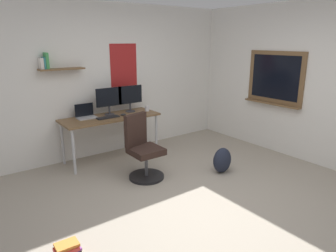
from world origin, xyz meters
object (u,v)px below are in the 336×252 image
at_px(office_chair, 143,151).
at_px(laptop, 86,115).
at_px(desk, 111,120).
at_px(coffee_mug, 147,108).
at_px(backpack, 222,160).
at_px(book_stack_on_floor, 68,251).
at_px(computer_mouse, 123,115).
at_px(monitor_secondary, 130,97).
at_px(monitor_primary, 109,99).
at_px(keyboard, 108,117).

relative_size(office_chair, laptop, 3.06).
distance_m(desk, coffee_mug, 0.72).
distance_m(backpack, book_stack_on_floor, 2.63).
relative_size(office_chair, coffee_mug, 10.33).
bearing_deg(backpack, desk, 125.67).
bearing_deg(computer_mouse, monitor_secondary, 36.08).
xyz_separation_m(laptop, coffee_mug, (1.08, -0.18, -0.01)).
bearing_deg(computer_mouse, coffee_mug, 5.57).
height_order(laptop, computer_mouse, laptop).
bearing_deg(monitor_primary, coffee_mug, -10.98).
distance_m(computer_mouse, coffee_mug, 0.52).
bearing_deg(monitor_secondary, computer_mouse, -143.92).
distance_m(monitor_primary, book_stack_on_floor, 2.78).
bearing_deg(keyboard, computer_mouse, -0.00).
bearing_deg(book_stack_on_floor, monitor_secondary, 47.85).
bearing_deg(laptop, computer_mouse, -22.05).
distance_m(desk, keyboard, 0.14).
xyz_separation_m(monitor_secondary, backpack, (0.66, -1.64, -0.82)).
relative_size(laptop, monitor_secondary, 0.67).
bearing_deg(office_chair, desk, 92.31).
relative_size(office_chair, monitor_secondary, 2.05).
bearing_deg(office_chair, monitor_primary, 89.87).
relative_size(desk, computer_mouse, 15.60).
height_order(computer_mouse, book_stack_on_floor, computer_mouse).
relative_size(monitor_secondary, keyboard, 1.25).
distance_m(office_chair, laptop, 1.23).
height_order(coffee_mug, book_stack_on_floor, coffee_mug).
xyz_separation_m(keyboard, book_stack_on_floor, (-1.40, -1.95, -0.69)).
bearing_deg(book_stack_on_floor, coffee_mug, 42.36).
relative_size(laptop, backpack, 0.78).
xyz_separation_m(office_chair, computer_mouse, (0.16, 0.87, 0.36)).
relative_size(computer_mouse, backpack, 0.26).
height_order(monitor_secondary, keyboard, monitor_secondary).
height_order(coffee_mug, backpack, coffee_mug).
distance_m(laptop, book_stack_on_floor, 2.55).
xyz_separation_m(backpack, book_stack_on_floor, (-2.58, -0.49, -0.13)).
xyz_separation_m(desk, coffee_mug, (0.71, -0.03, 0.12)).
height_order(monitor_primary, monitor_secondary, same).
xyz_separation_m(office_chair, book_stack_on_floor, (-1.52, -1.08, -0.34)).
bearing_deg(laptop, office_chair, -69.82).
xyz_separation_m(desk, laptop, (-0.37, 0.15, 0.13)).
height_order(monitor_primary, computer_mouse, monitor_primary).
bearing_deg(monitor_primary, computer_mouse, -48.70).
bearing_deg(laptop, book_stack_on_floor, -117.12).
height_order(monitor_primary, keyboard, monitor_primary).
xyz_separation_m(desk, backpack, (1.10, -1.53, -0.48)).
distance_m(desk, office_chair, 0.99).
bearing_deg(coffee_mug, keyboard, -176.39).
relative_size(desk, backpack, 4.11).
bearing_deg(desk, coffee_mug, -2.31).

